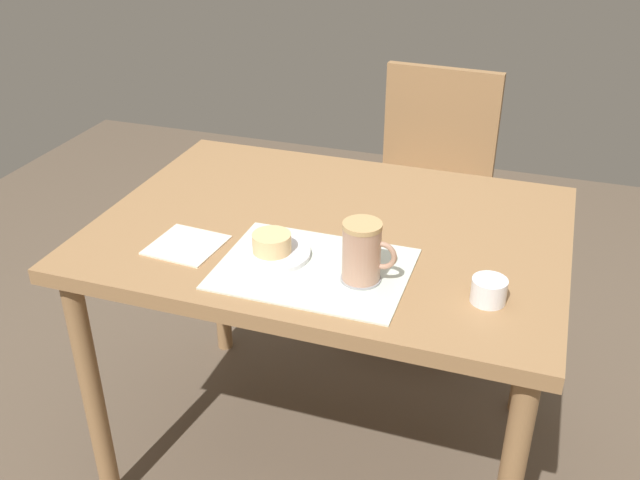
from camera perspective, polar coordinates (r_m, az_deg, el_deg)
The scene contains 10 objects.
ground_plane at distance 2.13m, azimuth 0.73°, elevation -16.63°, with size 4.40×4.40×0.02m, color brown.
dining_table at distance 1.72m, azimuth 0.86°, elevation -1.23°, with size 1.09×0.80×0.73m.
wooden_chair at distance 2.44m, azimuth 8.60°, elevation 3.83°, with size 0.44×0.44×0.88m.
placemat at distance 1.51m, azimuth -0.49°, elevation -2.30°, with size 0.40×0.30×0.00m, color silver.
pastry_plate at distance 1.55m, azimuth -3.85°, elevation -1.07°, with size 0.17×0.17×0.01m, color white.
pastry at distance 1.54m, azimuth -3.88°, elevation -0.22°, with size 0.08×0.08×0.04m, color #E5BC7F.
coffee_coaster at distance 1.47m, azimuth 3.27°, elevation -3.09°, with size 0.08×0.08×0.01m, color #99999E.
coffee_mug at distance 1.43m, azimuth 3.43°, elevation -0.89°, with size 0.11×0.08×0.13m.
paper_napkin at distance 1.62m, azimuth -10.63°, elevation -0.40°, with size 0.15×0.15×0.00m, color silver.
sugar_bowl at distance 1.43m, azimuth 13.35°, elevation -3.95°, with size 0.07×0.07×0.05m, color white.
Camera 1 is at (0.45, -1.42, 1.52)m, focal length 40.00 mm.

